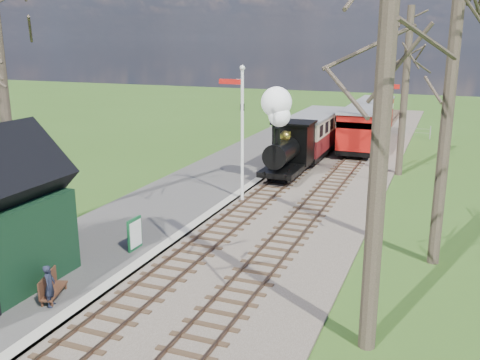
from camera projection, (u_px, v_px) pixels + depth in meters
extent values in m
ellipsoid|color=#385B23|center=(196.00, 197.00, 76.69)|extent=(57.60, 36.00, 16.20)
ellipsoid|color=#385B23|center=(455.00, 239.00, 69.58)|extent=(70.40, 44.00, 19.80)
ellipsoid|color=#385B23|center=(328.00, 202.00, 80.05)|extent=(64.00, 40.00, 18.00)
cube|color=brown|center=(316.00, 175.00, 29.38)|extent=(8.00, 60.00, 0.10)
cube|color=brown|center=(284.00, 171.00, 30.00)|extent=(0.07, 60.00, 0.12)
cube|color=brown|center=(302.00, 172.00, 29.65)|extent=(0.07, 60.00, 0.12)
cube|color=#38281C|center=(293.00, 172.00, 29.84)|extent=(1.60, 60.00, 0.09)
cube|color=brown|center=(330.00, 175.00, 29.08)|extent=(0.07, 60.00, 0.12)
cube|color=brown|center=(349.00, 177.00, 28.72)|extent=(0.07, 60.00, 0.12)
cube|color=#38281C|center=(339.00, 177.00, 28.91)|extent=(1.60, 60.00, 0.09)
cube|color=#474442|center=(168.00, 206.00, 23.89)|extent=(5.00, 44.00, 0.20)
cube|color=#B2AD9E|center=(215.00, 211.00, 23.07)|extent=(0.40, 44.00, 0.21)
cylinder|color=silver|center=(242.00, 138.00, 23.95)|extent=(0.14, 0.14, 6.00)
sphere|color=silver|center=(242.00, 68.00, 23.15)|extent=(0.24, 0.24, 0.24)
cube|color=#B7140F|center=(231.00, 82.00, 23.50)|extent=(1.10, 0.08, 0.22)
cube|color=black|center=(242.00, 107.00, 23.59)|extent=(0.18, 0.06, 0.30)
cylinder|color=silver|center=(374.00, 130.00, 27.62)|extent=(0.14, 0.14, 5.50)
sphere|color=silver|center=(378.00, 74.00, 26.89)|extent=(0.24, 0.24, 0.24)
cube|color=#B7140F|center=(388.00, 86.00, 26.85)|extent=(1.10, 0.08, 0.22)
cube|color=black|center=(376.00, 108.00, 27.33)|extent=(0.18, 0.06, 0.30)
cylinder|color=#382D23|center=(3.00, 91.00, 19.36)|extent=(0.41, 0.41, 11.00)
cylinder|color=#382D23|center=(383.00, 102.00, 11.63)|extent=(0.42, 0.42, 12.00)
cylinder|color=#382D23|center=(447.00, 115.00, 16.81)|extent=(0.40, 0.40, 10.00)
cylinder|color=#382D23|center=(405.00, 93.00, 28.54)|extent=(0.39, 0.39, 9.00)
cube|color=slate|center=(346.00, 125.00, 42.14)|extent=(12.60, 0.02, 0.01)
cube|color=slate|center=(346.00, 128.00, 42.22)|extent=(12.60, 0.02, 0.02)
cylinder|color=slate|center=(346.00, 128.00, 42.20)|extent=(0.08, 0.08, 1.00)
cube|color=black|center=(286.00, 167.00, 28.49)|extent=(1.84, 4.34, 0.27)
cylinder|color=black|center=(283.00, 152.00, 27.66)|extent=(1.19, 2.82, 1.19)
cube|color=black|center=(294.00, 143.00, 29.38)|extent=(1.95, 1.73, 2.17)
cylinder|color=black|center=(277.00, 136.00, 26.43)|extent=(0.30, 0.30, 0.87)
sphere|color=#AC8E32|center=(285.00, 136.00, 27.76)|extent=(0.56, 0.56, 0.56)
sphere|color=white|center=(279.00, 116.00, 26.13)|extent=(1.08, 1.08, 1.08)
sphere|color=white|center=(276.00, 102.00, 26.13)|extent=(1.52, 1.52, 1.52)
cylinder|color=black|center=(270.00, 174.00, 27.54)|extent=(0.11, 0.69, 0.69)
cylinder|color=black|center=(288.00, 176.00, 27.18)|extent=(0.11, 0.69, 0.69)
cube|color=black|center=(314.00, 148.00, 33.91)|extent=(2.06, 7.59, 0.33)
cube|color=#591416|center=(314.00, 138.00, 33.75)|extent=(2.17, 7.59, 0.98)
cube|color=#C2B093|center=(315.00, 123.00, 33.49)|extent=(2.17, 7.59, 0.98)
cube|color=slate|center=(315.00, 114.00, 33.36)|extent=(2.28, 7.80, 0.13)
cube|color=black|center=(360.00, 145.00, 34.79)|extent=(2.09, 5.50, 0.33)
cube|color=#A2110D|center=(361.00, 135.00, 34.62)|extent=(2.20, 5.50, 0.99)
cube|color=#C2B093|center=(362.00, 120.00, 34.37)|extent=(2.20, 5.50, 0.99)
cube|color=slate|center=(362.00, 112.00, 34.23)|extent=(2.31, 5.72, 0.13)
cube|color=black|center=(372.00, 132.00, 39.74)|extent=(2.09, 5.50, 0.33)
cube|color=#A2110D|center=(373.00, 123.00, 39.57)|extent=(2.20, 5.50, 0.99)
cube|color=#C2B093|center=(374.00, 110.00, 39.31)|extent=(2.20, 5.50, 0.99)
cube|color=slate|center=(374.00, 102.00, 39.17)|extent=(2.31, 5.72, 0.13)
cube|color=#104D26|center=(135.00, 234.00, 18.57)|extent=(0.10, 0.78, 1.14)
cube|color=silver|center=(136.00, 234.00, 18.55)|extent=(0.03, 0.67, 0.93)
cube|color=#4F2D1C|center=(54.00, 291.00, 15.16)|extent=(0.76, 1.31, 0.05)
cube|color=#4F2D1C|center=(48.00, 283.00, 15.11)|extent=(0.47, 1.20, 0.54)
cube|color=#4F2D1C|center=(45.00, 304.00, 14.66)|extent=(0.05, 0.05, 0.18)
cube|color=#4F2D1C|center=(63.00, 286.00, 15.73)|extent=(0.05, 0.05, 0.18)
imported|color=black|center=(50.00, 286.00, 14.61)|extent=(0.43, 0.51, 1.20)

